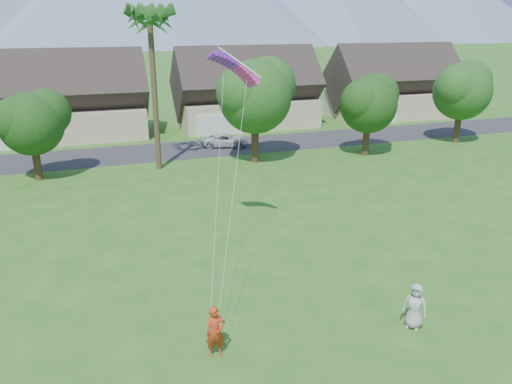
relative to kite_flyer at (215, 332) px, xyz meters
name	(u,v)px	position (x,y,z in m)	size (l,w,h in m)	color
street	(173,151)	(3.56, 30.08, -0.97)	(90.00, 7.00, 0.01)	#2D2D30
kite_flyer	(215,332)	(0.00, 0.00, 0.00)	(0.71, 0.47, 1.95)	#B83715
watcher	(415,306)	(7.71, -0.76, -0.04)	(0.91, 0.59, 1.87)	#B1B2AD
parked_car	(226,140)	(8.63, 30.08, -0.37)	(1.99, 4.31, 1.20)	silver
houses_row	(161,99)	(4.05, 39.08, 2.47)	(72.75, 8.19, 8.86)	beige
tree_row	(168,109)	(2.42, 24.00, 3.92)	(62.27, 6.67, 8.45)	#47301C
fan_palm	(149,14)	(1.56, 24.58, 10.83)	(3.00, 3.00, 13.80)	#4C3D26
parafoil_kite	(235,66)	(3.49, 8.95, 8.29)	(2.65, 1.07, 0.50)	purple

